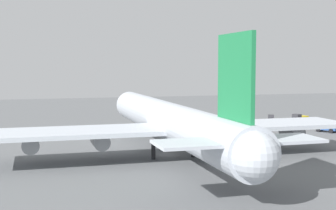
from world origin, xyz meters
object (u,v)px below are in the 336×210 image
Objects in this scene: cargo_airplane at (169,121)px; cargo_loader at (300,117)px; baggage_tug at (275,120)px; catering_truck at (326,127)px; safety_cone_nose at (120,129)px.

cargo_airplane is 13.73× the size of cargo_loader.
baggage_tug is (32.62, -38.94, -4.77)m from cargo_airplane.
catering_truck is 8.52× the size of safety_cone_nose.
catering_truck reaches higher than cargo_loader.
baggage_tug is at bearing 14.16° from catering_truck.
cargo_loader is at bearing -16.03° from catering_truck.
baggage_tug is (-4.38, 9.98, 0.13)m from cargo_loader.
cargo_airplane is 46.30m from catering_truck.
catering_truck is (-20.55, 5.90, 0.23)m from cargo_loader.
catering_truck is at bearing -165.84° from baggage_tug.
baggage_tug is at bearing 113.70° from cargo_loader.
catering_truck is 48.38m from safety_cone_nose.
cargo_airplane is at bearing 129.95° from baggage_tug.
safety_cone_nose is at bearing 89.82° from baggage_tug.
baggage_tug reaches higher than cargo_loader.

